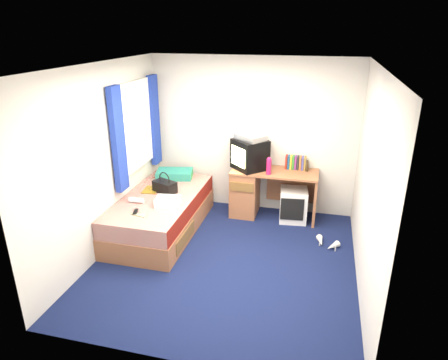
% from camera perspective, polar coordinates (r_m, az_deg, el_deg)
% --- Properties ---
extents(ground, '(3.40, 3.40, 0.00)m').
position_cam_1_polar(ground, '(5.19, 0.24, -11.40)').
color(ground, '#0C1438').
rests_on(ground, ground).
extents(room_shell, '(3.40, 3.40, 3.40)m').
position_cam_1_polar(room_shell, '(4.58, 0.27, 4.08)').
color(room_shell, white).
rests_on(room_shell, ground).
extents(bed, '(1.01, 2.00, 0.54)m').
position_cam_1_polar(bed, '(5.85, -8.93, -4.70)').
color(bed, '#A56845').
rests_on(bed, ground).
extents(pillow, '(0.61, 0.46, 0.12)m').
position_cam_1_polar(pillow, '(6.37, -7.07, 0.86)').
color(pillow, '#176199').
rests_on(pillow, bed).
extents(desk, '(1.30, 0.55, 0.75)m').
position_cam_1_polar(desk, '(6.23, 4.63, -1.42)').
color(desk, '#A56845').
rests_on(desk, ground).
extents(storage_cube, '(0.44, 0.44, 0.50)m').
position_cam_1_polar(storage_cube, '(6.17, 9.86, -3.53)').
color(storage_cube, white).
rests_on(storage_cube, ground).
extents(crt_tv, '(0.62, 0.62, 0.45)m').
position_cam_1_polar(crt_tv, '(6.06, 3.69, 3.67)').
color(crt_tv, black).
rests_on(crt_tv, desk).
extents(vcr, '(0.52, 0.49, 0.08)m').
position_cam_1_polar(vcr, '(5.98, 3.79, 6.12)').
color(vcr, silver).
rests_on(vcr, crt_tv).
extents(book_row, '(0.31, 0.13, 0.20)m').
position_cam_1_polar(book_row, '(6.17, 10.19, 2.47)').
color(book_row, maroon).
rests_on(book_row, desk).
extents(picture_frame, '(0.03, 0.12, 0.14)m').
position_cam_1_polar(picture_frame, '(6.15, 11.81, 1.97)').
color(picture_frame, black).
rests_on(picture_frame, desk).
extents(pink_water_bottle, '(0.09, 0.09, 0.23)m').
position_cam_1_polar(pink_water_bottle, '(5.88, 6.42, 1.90)').
color(pink_water_bottle, '#D11D5A').
rests_on(pink_water_bottle, desk).
extents(aerosol_can, '(0.06, 0.06, 0.18)m').
position_cam_1_polar(aerosol_can, '(6.10, 6.10, 2.37)').
color(aerosol_can, white).
rests_on(aerosol_can, desk).
extents(handbag, '(0.38, 0.30, 0.31)m').
position_cam_1_polar(handbag, '(5.82, -8.45, -0.90)').
color(handbag, black).
rests_on(handbag, bed).
extents(towel, '(0.35, 0.31, 0.11)m').
position_cam_1_polar(towel, '(5.41, -8.04, -3.07)').
color(towel, white).
rests_on(towel, bed).
extents(magazine, '(0.24, 0.30, 0.01)m').
position_cam_1_polar(magazine, '(5.95, -10.38, -1.39)').
color(magazine, yellow).
rests_on(magazine, bed).
extents(water_bottle, '(0.20, 0.08, 0.07)m').
position_cam_1_polar(water_bottle, '(5.57, -12.40, -2.84)').
color(water_bottle, silver).
rests_on(water_bottle, bed).
extents(colour_swatch_fan, '(0.23, 0.11, 0.01)m').
position_cam_1_polar(colour_swatch_fan, '(5.21, -12.09, -4.90)').
color(colour_swatch_fan, gold).
rests_on(colour_swatch_fan, bed).
extents(remote_control, '(0.09, 0.17, 0.02)m').
position_cam_1_polar(remote_control, '(5.30, -12.53, -4.46)').
color(remote_control, black).
rests_on(remote_control, bed).
extents(window_assembly, '(0.11, 1.42, 1.40)m').
position_cam_1_polar(window_assembly, '(5.93, -12.36, 7.26)').
color(window_assembly, silver).
rests_on(window_assembly, room_shell).
extents(white_heels, '(0.32, 0.33, 0.09)m').
position_cam_1_polar(white_heels, '(5.64, 14.42, -8.80)').
color(white_heels, silver).
rests_on(white_heels, ground).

